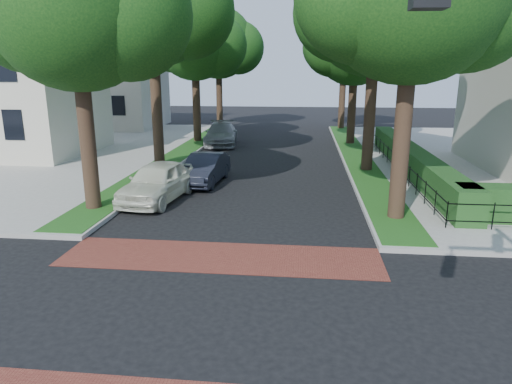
% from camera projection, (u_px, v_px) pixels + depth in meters
% --- Properties ---
extents(ground, '(120.00, 120.00, 0.00)m').
position_uv_depth(ground, '(194.00, 316.00, 9.78)').
color(ground, black).
rests_on(ground, ground).
extents(crosswalk_far, '(9.00, 2.20, 0.01)m').
position_uv_depth(crosswalk_far, '(221.00, 257.00, 12.85)').
color(crosswalk_far, maroon).
rests_on(crosswalk_far, ground).
extents(grass_strip_ne, '(1.60, 29.80, 0.02)m').
position_uv_depth(grass_strip_ne, '(356.00, 155.00, 27.55)').
color(grass_strip_ne, '#1A4413').
rests_on(grass_strip_ne, sidewalk_ne).
extents(grass_strip_nw, '(1.60, 29.80, 0.02)m').
position_uv_depth(grass_strip_nw, '(181.00, 152.00, 28.65)').
color(grass_strip_nw, '#1A4413').
rests_on(grass_strip_nw, sidewalk_nw).
extents(tree_right_mid, '(8.25, 7.09, 11.22)m').
position_uv_depth(tree_right_mid, '(378.00, 8.00, 21.82)').
color(tree_right_mid, black).
rests_on(tree_right_mid, sidewalk_ne).
extents(tree_right_far, '(7.25, 6.23, 9.74)m').
position_uv_depth(tree_right_far, '(357.00, 43.00, 30.72)').
color(tree_right_far, black).
rests_on(tree_right_far, sidewalk_ne).
extents(tree_right_back, '(7.50, 6.45, 10.20)m').
position_uv_depth(tree_right_back, '(346.00, 45.00, 39.29)').
color(tree_right_back, black).
rests_on(tree_right_back, sidewalk_ne).
extents(tree_left_near, '(7.50, 6.45, 10.20)m').
position_uv_depth(tree_left_near, '(81.00, 4.00, 15.42)').
color(tree_left_near, black).
rests_on(tree_left_near, sidewalk_nw).
extents(tree_left_mid, '(8.00, 6.88, 11.48)m').
position_uv_depth(tree_left_mid, '(155.00, 4.00, 22.84)').
color(tree_left_mid, black).
rests_on(tree_left_mid, sidewalk_nw).
extents(tree_left_far, '(7.00, 6.02, 9.86)m').
position_uv_depth(tree_left_far, '(196.00, 41.00, 31.78)').
color(tree_left_far, black).
rests_on(tree_left_far, sidewalk_nw).
extents(tree_left_back, '(7.75, 6.66, 10.44)m').
position_uv_depth(tree_left_back, '(220.00, 44.00, 40.38)').
color(tree_left_back, black).
rests_on(tree_left_back, sidewalk_nw).
extents(hedge_main_road, '(1.00, 18.00, 1.20)m').
position_uv_depth(hedge_main_road, '(411.00, 159.00, 23.22)').
color(hedge_main_road, '#164019').
rests_on(hedge_main_road, sidewalk_ne).
extents(fence_main_road, '(0.06, 18.00, 0.90)m').
position_uv_depth(fence_main_road, '(395.00, 162.00, 23.34)').
color(fence_main_road, black).
rests_on(fence_main_road, sidewalk_ne).
extents(house_left_near, '(10.00, 9.00, 10.14)m').
position_uv_depth(house_left_near, '(9.00, 72.00, 27.36)').
color(house_left_near, beige).
rests_on(house_left_near, sidewalk_nw).
extents(house_left_far, '(10.00, 9.00, 10.14)m').
position_uv_depth(house_left_far, '(107.00, 72.00, 40.82)').
color(house_left_far, beige).
rests_on(house_left_far, sidewalk_nw).
extents(parked_car_front, '(2.41, 4.80, 1.57)m').
position_uv_depth(parked_car_front, '(157.00, 182.00, 18.31)').
color(parked_car_front, white).
rests_on(parked_car_front, ground).
extents(parked_car_middle, '(1.76, 4.26, 1.37)m').
position_uv_depth(parked_car_middle, '(205.00, 169.00, 21.19)').
color(parked_car_middle, black).
rests_on(parked_car_middle, ground).
extents(parked_car_rear, '(2.76, 5.55, 1.55)m').
position_uv_depth(parked_car_rear, '(221.00, 134.00, 32.25)').
color(parked_car_rear, gray).
rests_on(parked_car_rear, ground).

